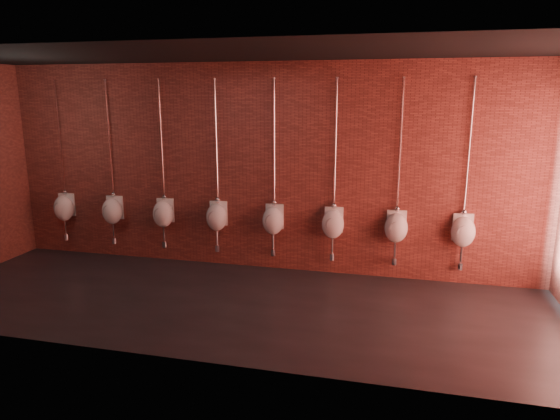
% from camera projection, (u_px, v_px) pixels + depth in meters
% --- Properties ---
extents(ground, '(8.50, 8.50, 0.00)m').
position_uv_depth(ground, '(232.00, 303.00, 6.65)').
color(ground, black).
rests_on(ground, ground).
extents(room_shell, '(8.54, 3.04, 3.22)m').
position_uv_depth(room_shell, '(228.00, 152.00, 6.20)').
color(room_shell, black).
rests_on(room_shell, ground).
extents(urinal_0, '(0.36, 0.33, 2.71)m').
position_uv_depth(urinal_0, '(64.00, 207.00, 8.57)').
color(urinal_0, white).
rests_on(urinal_0, ground).
extents(urinal_1, '(0.36, 0.33, 2.71)m').
position_uv_depth(urinal_1, '(112.00, 210.00, 8.36)').
color(urinal_1, white).
rests_on(urinal_1, ground).
extents(urinal_2, '(0.36, 0.33, 2.71)m').
position_uv_depth(urinal_2, '(163.00, 213.00, 8.15)').
color(urinal_2, white).
rests_on(urinal_2, ground).
extents(urinal_3, '(0.36, 0.33, 2.71)m').
position_uv_depth(urinal_3, '(217.00, 216.00, 7.93)').
color(urinal_3, white).
rests_on(urinal_3, ground).
extents(urinal_4, '(0.36, 0.33, 2.71)m').
position_uv_depth(urinal_4, '(273.00, 219.00, 7.72)').
color(urinal_4, white).
rests_on(urinal_4, ground).
extents(urinal_5, '(0.36, 0.33, 2.71)m').
position_uv_depth(urinal_5, '(333.00, 223.00, 7.51)').
color(urinal_5, white).
rests_on(urinal_5, ground).
extents(urinal_6, '(0.36, 0.33, 2.71)m').
position_uv_depth(urinal_6, '(396.00, 226.00, 7.30)').
color(urinal_6, white).
rests_on(urinal_6, ground).
extents(urinal_7, '(0.36, 0.33, 2.71)m').
position_uv_depth(urinal_7, '(463.00, 230.00, 7.09)').
color(urinal_7, white).
rests_on(urinal_7, ground).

